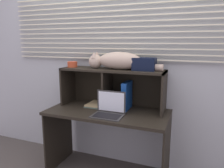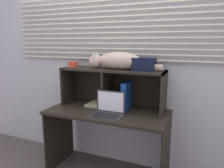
% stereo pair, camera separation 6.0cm
% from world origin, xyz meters
% --- Properties ---
extents(back_panel_with_blinds, '(4.40, 0.08, 2.50)m').
position_xyz_m(back_panel_with_blinds, '(0.00, 0.55, 1.26)').
color(back_panel_with_blinds, '#ABB3B7').
rests_on(back_panel_with_blinds, ground).
extents(desk, '(1.28, 0.61, 0.75)m').
position_xyz_m(desk, '(0.00, 0.21, 0.59)').
color(desk, black).
rests_on(desk, ground).
extents(hutch_shelf_unit, '(1.15, 0.32, 0.43)m').
position_xyz_m(hutch_shelf_unit, '(-0.01, 0.37, 1.04)').
color(hutch_shelf_unit, black).
rests_on(hutch_shelf_unit, desk).
extents(cat, '(0.81, 0.20, 0.18)m').
position_xyz_m(cat, '(0.06, 0.34, 1.27)').
color(cat, '#BAA490').
rests_on(cat, hutch_shelf_unit).
extents(laptop, '(0.30, 0.22, 0.24)m').
position_xyz_m(laptop, '(0.07, 0.08, 0.80)').
color(laptop, '#303030').
rests_on(laptop, desk).
extents(binder_upright, '(0.06, 0.23, 0.30)m').
position_xyz_m(binder_upright, '(0.17, 0.34, 0.90)').
color(binder_upright, '#154397').
rests_on(binder_upright, desk).
extents(book_stack, '(0.20, 0.25, 0.03)m').
position_xyz_m(book_stack, '(-0.19, 0.34, 0.76)').
color(book_stack, '#465C50').
rests_on(book_stack, desk).
extents(small_basket, '(0.11, 0.11, 0.06)m').
position_xyz_m(small_basket, '(-0.49, 0.34, 1.21)').
color(small_basket, '#B64326').
rests_on(small_basket, hutch_shelf_unit).
extents(storage_box, '(0.23, 0.15, 0.13)m').
position_xyz_m(storage_box, '(0.35, 0.34, 1.24)').
color(storage_box, black).
rests_on(storage_box, hutch_shelf_unit).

